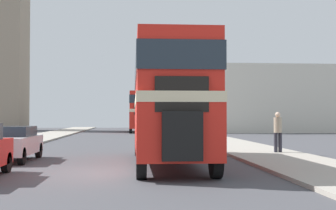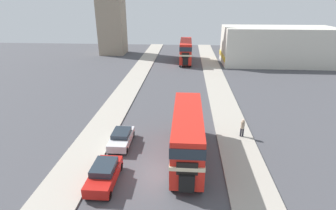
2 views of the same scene
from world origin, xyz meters
name	(u,v)px [view 2 (image 2 of 2)]	position (x,y,z in m)	size (l,w,h in m)	color
ground_plane	(159,175)	(0.00, 0.00, 0.00)	(120.00, 120.00, 0.00)	#47474C
sidewalk_right	(248,178)	(6.75, 0.00, 0.06)	(3.50, 120.00, 0.12)	#A8A093
sidewalk_left	(74,170)	(-6.75, 0.00, 0.06)	(3.50, 120.00, 0.12)	#A8A093
double_decker_bus	(187,132)	(2.09, 2.53, 2.49)	(2.39, 9.94, 4.18)	red
bus_distant	(186,49)	(1.63, 38.56, 2.62)	(2.38, 10.95, 4.43)	red
car_parked_near	(104,174)	(-3.89, -1.21, 0.79)	(1.79, 4.13, 1.54)	red
car_parked_mid	(121,138)	(-3.93, 4.22, 0.72)	(1.72, 3.94, 1.36)	silver
pedestrian_walking	(243,127)	(7.40, 6.40, 1.15)	(0.37, 0.37, 1.83)	#282833
shop_building_block	(277,46)	(19.85, 37.87, 3.67)	(21.47, 9.16, 7.34)	beige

